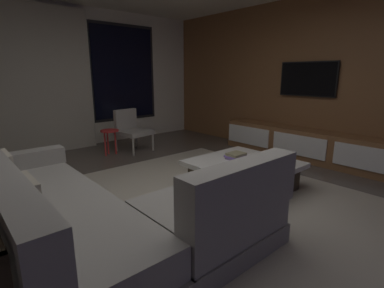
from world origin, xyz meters
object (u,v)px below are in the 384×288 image
at_px(book_stack_on_coffee_table, 236,156).
at_px(coffee_table, 243,175).
at_px(media_console, 307,146).
at_px(accent_chair_near_window, 131,128).
at_px(mounted_tv, 308,79).
at_px(sectional_couch, 95,217).
at_px(side_stool, 110,135).

bearing_deg(book_stack_on_coffee_table, coffee_table, -94.06).
distance_m(coffee_table, media_console, 1.83).
relative_size(accent_chair_near_window, mounted_tv, 0.78).
bearing_deg(media_console, accent_chair_near_window, 126.83).
relative_size(coffee_table, media_console, 0.37).
distance_m(sectional_couch, media_console, 3.78).
bearing_deg(mounted_tv, accent_chair_near_window, 131.63).
bearing_deg(side_stool, accent_chair_near_window, 5.17).
xyz_separation_m(coffee_table, media_console, (1.82, 0.10, 0.06)).
distance_m(accent_chair_near_window, media_console, 3.19).
xyz_separation_m(coffee_table, accent_chair_near_window, (-0.09, 2.65, 0.25)).
relative_size(book_stack_on_coffee_table, mounted_tv, 0.22).
bearing_deg(side_stool, book_stack_on_coffee_table, -77.27).
bearing_deg(sectional_couch, mounted_tv, 4.74).
bearing_deg(media_console, sectional_couch, -178.03).
xyz_separation_m(accent_chair_near_window, side_stool, (-0.46, -0.04, -0.06)).
distance_m(coffee_table, side_stool, 2.67).
bearing_deg(accent_chair_near_window, mounted_tv, -48.37).
height_order(coffee_table, media_console, media_console).
distance_m(media_console, mounted_tv, 1.13).
bearing_deg(accent_chair_near_window, sectional_couch, -124.83).
xyz_separation_m(media_console, mounted_tv, (0.18, 0.20, 1.10)).
relative_size(book_stack_on_coffee_table, accent_chair_near_window, 0.29).
bearing_deg(coffee_table, side_stool, 101.84).
relative_size(side_stool, mounted_tv, 0.46).
xyz_separation_m(coffee_table, mounted_tv, (2.00, 0.30, 1.16)).
distance_m(book_stack_on_coffee_table, side_stool, 2.53).
xyz_separation_m(side_stool, media_console, (2.37, -2.51, -0.12)).
height_order(media_console, mounted_tv, mounted_tv).
bearing_deg(sectional_couch, accent_chair_near_window, 55.17).
xyz_separation_m(sectional_couch, coffee_table, (1.95, 0.03, -0.10)).
distance_m(sectional_couch, accent_chair_near_window, 3.27).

